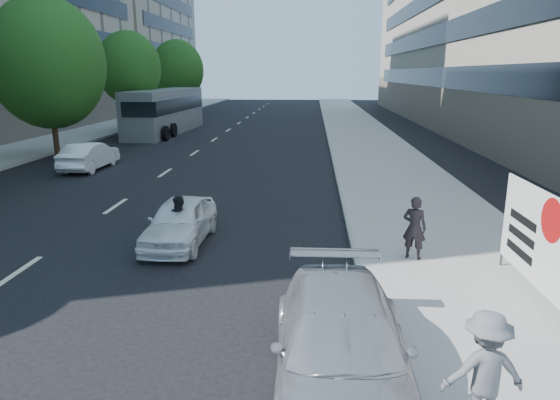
# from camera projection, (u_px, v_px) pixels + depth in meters

# --- Properties ---
(ground) EXTENTS (160.00, 160.00, 0.00)m
(ground) POSITION_uv_depth(u_px,v_px,m) (291.00, 323.00, 9.32)
(ground) COLOR black
(ground) RESTS_ON ground
(near_sidewalk) EXTENTS (5.00, 120.00, 0.15)m
(near_sidewalk) POSITION_uv_depth(u_px,v_px,m) (376.00, 153.00, 28.39)
(near_sidewalk) COLOR #98968E
(near_sidewalk) RESTS_ON ground
(far_sidewalk) EXTENTS (4.50, 120.00, 0.15)m
(far_sidewalk) POSITION_uv_depth(u_px,v_px,m) (25.00, 150.00, 29.68)
(far_sidewalk) COLOR #98968E
(far_sidewalk) RESTS_ON ground
(far_bldg_north) EXTENTS (22.00, 28.00, 28.00)m
(far_bldg_north) POSITION_uv_depth(u_px,v_px,m) (91.00, 1.00, 67.67)
(far_bldg_north) COLOR tan
(far_bldg_north) RESTS_ON ground
(tree_far_c) EXTENTS (6.00, 6.00, 8.47)m
(tree_far_c) POSITION_uv_depth(u_px,v_px,m) (47.00, 63.00, 26.33)
(tree_far_c) COLOR #382616
(tree_far_c) RESTS_ON ground
(tree_far_d) EXTENTS (4.80, 4.80, 7.65)m
(tree_far_d) POSITION_uv_depth(u_px,v_px,m) (129.00, 68.00, 37.97)
(tree_far_d) COLOR #382616
(tree_far_d) RESTS_ON ground
(tree_far_e) EXTENTS (5.40, 5.40, 7.89)m
(tree_far_e) POSITION_uv_depth(u_px,v_px,m) (177.00, 70.00, 51.53)
(tree_far_e) COLOR #382616
(tree_far_e) RESTS_ON ground
(jogger) EXTENTS (1.07, 0.67, 1.59)m
(jogger) POSITION_uv_depth(u_px,v_px,m) (485.00, 372.00, 6.16)
(jogger) COLOR slate
(jogger) RESTS_ON near_sidewalk
(pedestrian_woman) EXTENTS (0.67, 0.57, 1.55)m
(pedestrian_woman) POSITION_uv_depth(u_px,v_px,m) (414.00, 228.00, 11.97)
(pedestrian_woman) COLOR black
(pedestrian_woman) RESTS_ON near_sidewalk
(protest_banner) EXTENTS (0.08, 3.06, 2.20)m
(protest_banner) POSITION_uv_depth(u_px,v_px,m) (534.00, 234.00, 9.94)
(protest_banner) COLOR #4C4C4C
(protest_banner) RESTS_ON near_sidewalk
(parked_sedan) EXTENTS (2.00, 4.85, 1.40)m
(parked_sedan) POSITION_uv_depth(u_px,v_px,m) (341.00, 347.00, 7.16)
(parked_sedan) COLOR #ADB0B5
(parked_sedan) RESTS_ON ground
(white_sedan_near) EXTENTS (1.55, 3.68, 1.24)m
(white_sedan_near) POSITION_uv_depth(u_px,v_px,m) (180.00, 221.00, 13.52)
(white_sedan_near) COLOR white
(white_sedan_near) RESTS_ON ground
(white_sedan_mid) EXTENTS (1.46, 4.03, 1.32)m
(white_sedan_mid) POSITION_uv_depth(u_px,v_px,m) (89.00, 156.00, 23.97)
(white_sedan_mid) COLOR white
(white_sedan_mid) RESTS_ON ground
(motorcycle) EXTENTS (0.71, 2.04, 1.42)m
(motorcycle) POSITION_uv_depth(u_px,v_px,m) (181.00, 225.00, 13.15)
(motorcycle) COLOR black
(motorcycle) RESTS_ON ground
(bus) EXTENTS (3.18, 12.17, 3.30)m
(bus) POSITION_uv_depth(u_px,v_px,m) (166.00, 112.00, 38.43)
(bus) COLOR slate
(bus) RESTS_ON ground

